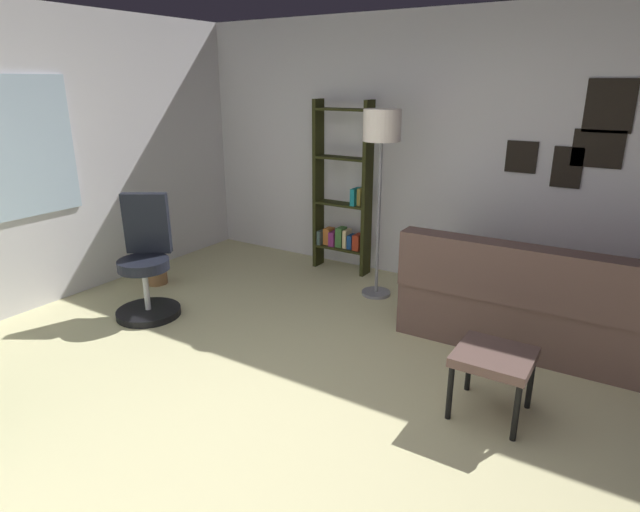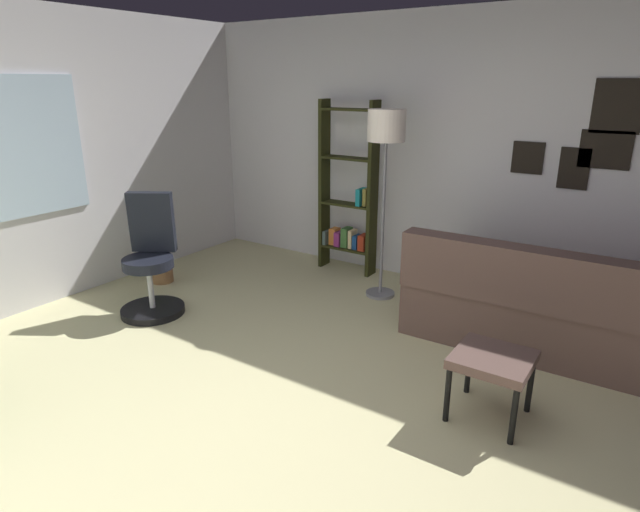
% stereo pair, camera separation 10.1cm
% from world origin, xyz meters
% --- Properties ---
extents(ground_plane, '(5.27, 5.99, 0.10)m').
position_xyz_m(ground_plane, '(0.00, 0.00, -0.05)').
color(ground_plane, beige).
extents(wall_back_with_windows, '(5.27, 0.12, 2.65)m').
position_xyz_m(wall_back_with_windows, '(-0.02, 3.04, 1.33)').
color(wall_back_with_windows, silver).
rests_on(wall_back_with_windows, ground_plane).
extents(wall_right_with_frames, '(0.12, 5.99, 2.65)m').
position_xyz_m(wall_right_with_frames, '(2.69, -0.01, 1.32)').
color(wall_right_with_frames, silver).
rests_on(wall_right_with_frames, ground_plane).
extents(couch, '(1.69, 2.00, 0.88)m').
position_xyz_m(couch, '(1.92, -1.13, 0.30)').
color(couch, brown).
rests_on(couch, ground_plane).
extents(footstool, '(0.44, 0.45, 0.43)m').
position_xyz_m(footstool, '(0.59, -1.00, 0.37)').
color(footstool, brown).
rests_on(footstool, ground_plane).
extents(office_chair, '(0.59, 0.58, 1.08)m').
position_xyz_m(office_chair, '(0.49, 2.01, 0.42)').
color(office_chair, black).
rests_on(office_chair, ground_plane).
extents(bookshelf, '(0.18, 0.64, 1.82)m').
position_xyz_m(bookshelf, '(2.42, 1.13, 0.80)').
color(bookshelf, black).
rests_on(bookshelf, ground_plane).
extents(floor_lamp, '(0.34, 0.34, 1.77)m').
position_xyz_m(floor_lamp, '(1.97, 0.48, 1.49)').
color(floor_lamp, slate).
rests_on(floor_lamp, ground_plane).
extents(potted_plant, '(0.34, 0.42, 0.64)m').
position_xyz_m(potted_plant, '(1.03, 2.56, 0.29)').
color(potted_plant, '#8E623D').
rests_on(potted_plant, ground_plane).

